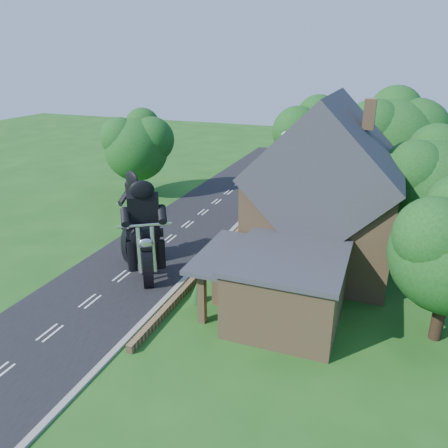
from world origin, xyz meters
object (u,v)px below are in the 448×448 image
(garden_wall, at_px, (221,251))
(house, at_px, (324,196))
(annex, at_px, (285,286))
(motorcycle_follow, at_px, (140,247))
(motorcycle_lead, at_px, (147,267))

(garden_wall, bearing_deg, house, 9.17)
(garden_wall, bearing_deg, annex, -46.16)
(house, bearing_deg, garden_wall, -170.83)
(house, height_order, annex, house)
(garden_wall, distance_m, motorcycle_follow, 5.21)
(garden_wall, bearing_deg, motorcycle_lead, -117.39)
(house, xyz_separation_m, motorcycle_follow, (-10.62, -3.66, -3.47))
(garden_wall, relative_size, motorcycle_lead, 11.33)
(motorcycle_lead, bearing_deg, garden_wall, -150.38)
(motorcycle_follow, bearing_deg, garden_wall, -124.29)
(garden_wall, distance_m, motorcycle_lead, 5.61)
(annex, relative_size, motorcycle_lead, 3.63)
(garden_wall, height_order, motorcycle_lead, motorcycle_lead)
(garden_wall, height_order, annex, annex)
(motorcycle_follow, bearing_deg, annex, -172.73)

